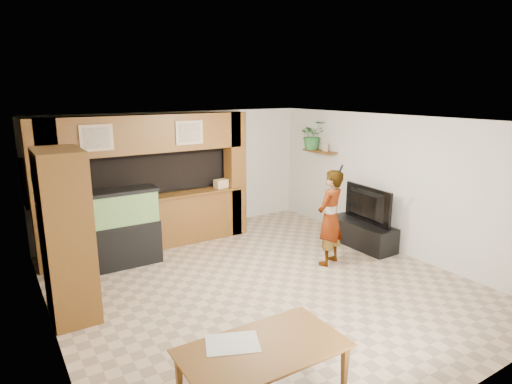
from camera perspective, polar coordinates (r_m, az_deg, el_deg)
floor at (r=7.03m, az=0.59°, el=-12.17°), size 6.50×6.50×0.00m
ceiling at (r=6.35m, az=0.65°, el=9.49°), size 6.50×6.50×0.00m
wall_back at (r=9.39m, az=-10.29°, el=2.57°), size 6.00×0.00×6.00m
wall_left at (r=5.60m, az=-26.20°, el=-6.08°), size 0.00×6.50×6.50m
wall_right at (r=8.54m, az=17.72°, el=1.06°), size 0.00×6.50×6.50m
partition at (r=8.51m, az=-14.62°, el=1.31°), size 4.20×0.99×2.60m
wall_clock at (r=6.43m, az=-27.52°, el=1.70°), size 0.05×0.25×0.25m
wall_shelf at (r=9.71m, az=8.48°, el=5.39°), size 0.25×0.90×0.04m
pantry_cabinet at (r=6.25m, az=-24.00°, el=-5.31°), size 0.58×0.94×2.31m
trash_can at (r=6.47m, az=-22.18°, el=-12.86°), size 0.30×0.30×0.56m
aquarium at (r=7.85m, az=-17.34°, el=-4.71°), size 1.24×0.47×1.38m
tv_stand at (r=8.81m, az=13.83°, el=-5.45°), size 0.54×1.46×0.49m
television at (r=8.64m, az=14.05°, el=-1.70°), size 0.26×1.24×0.71m
photo_frame at (r=9.56m, az=9.24°, el=5.89°), size 0.06×0.14×0.18m
potted_plant at (r=9.83m, az=7.51°, el=7.52°), size 0.63×0.56×0.64m
person at (r=7.63m, az=9.86°, el=-3.40°), size 0.73×0.60×1.71m
microphone at (r=7.34m, az=11.27°, el=3.06°), size 0.03×0.09×0.15m
dining_table at (r=4.61m, az=1.19°, el=-23.16°), size 1.66×0.94×0.58m
newspaper_a at (r=4.52m, az=-3.16°, el=-19.50°), size 0.64×0.56×0.01m
counter_box at (r=8.97m, az=-4.70°, el=1.11°), size 0.29×0.21×0.18m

